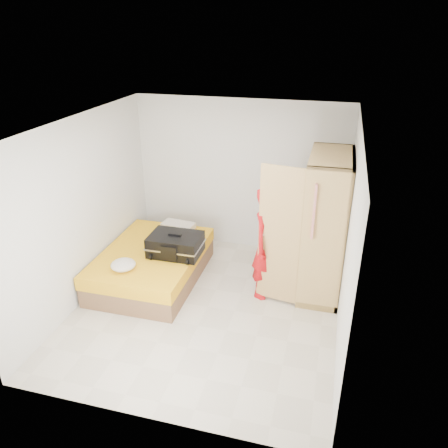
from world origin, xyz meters
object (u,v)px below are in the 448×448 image
(wardrobe, at_px, (321,230))
(bed, at_px, (152,265))
(round_cushion, at_px, (123,265))
(person, at_px, (268,244))
(suitcase, at_px, (175,245))

(wardrobe, bearing_deg, bed, -171.89)
(wardrobe, xyz_separation_m, round_cushion, (-2.66, -0.96, -0.43))
(bed, height_order, person, person)
(bed, relative_size, person, 1.21)
(person, xyz_separation_m, suitcase, (-1.39, -0.05, -0.18))
(wardrobe, distance_m, round_cushion, 2.86)
(round_cushion, bearing_deg, suitcase, 47.64)
(bed, xyz_separation_m, suitcase, (0.40, 0.01, 0.40))
(wardrobe, distance_m, person, 0.78)
(person, bearing_deg, round_cushion, 133.45)
(wardrobe, height_order, suitcase, wardrobe)
(bed, relative_size, round_cushion, 5.70)
(suitcase, distance_m, round_cushion, 0.84)
(round_cushion, bearing_deg, wardrobe, 19.87)
(suitcase, bearing_deg, round_cushion, -132.62)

